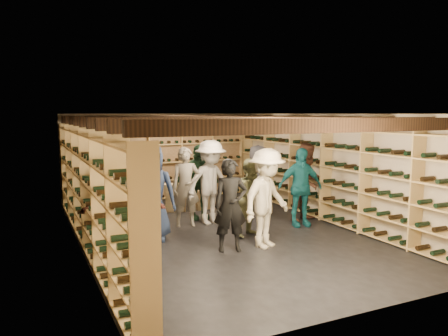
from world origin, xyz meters
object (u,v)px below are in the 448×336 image
at_px(person_10, 198,182).
at_px(crate_stack_left, 203,199).
at_px(crate_loose, 246,210).
at_px(person_2, 252,197).
at_px(person_5, 123,211).
at_px(person_8, 307,182).
at_px(person_1, 231,205).
at_px(person_9, 211,182).
at_px(person_4, 300,187).
at_px(person_7, 186,187).
at_px(person_6, 152,193).
at_px(crate_stack_right, 176,197).
at_px(person_12, 258,180).
at_px(person_3, 267,198).

bearing_deg(person_10, crate_stack_left, 61.24).
distance_m(crate_loose, person_2, 2.03).
height_order(person_5, person_8, person_8).
distance_m(person_1, person_9, 1.95).
bearing_deg(crate_loose, person_1, -123.24).
bearing_deg(crate_loose, person_2, -114.40).
bearing_deg(person_4, crate_stack_left, 128.31).
relative_size(person_7, person_8, 0.97).
xyz_separation_m(crate_loose, person_9, (-1.16, -0.54, 0.83)).
xyz_separation_m(crate_loose, person_4, (0.50, -1.51, 0.76)).
relative_size(crate_stack_left, person_10, 0.32).
relative_size(person_1, person_2, 1.06).
relative_size(person_5, person_8, 0.87).
bearing_deg(person_10, person_2, -76.04).
bearing_deg(person_7, person_6, -131.06).
distance_m(crate_stack_right, person_1, 3.45).
distance_m(person_5, person_9, 2.53).
height_order(crate_loose, person_2, person_2).
height_order(person_2, person_12, person_12).
relative_size(crate_loose, person_1, 0.31).
relative_size(crate_stack_right, person_2, 0.44).
height_order(crate_stack_left, crate_loose, crate_stack_left).
bearing_deg(crate_stack_left, person_5, -133.35).
bearing_deg(person_8, crate_stack_left, 109.49).
xyz_separation_m(person_4, person_7, (-2.22, 1.01, 0.01)).
distance_m(crate_stack_left, crate_stack_right, 0.71).
bearing_deg(person_4, person_9, 160.76).
relative_size(person_8, person_9, 0.95).
xyz_separation_m(crate_stack_left, person_4, (1.25, -2.42, 0.59)).
distance_m(person_9, person_12, 1.37).
distance_m(crate_loose, person_10, 1.46).
bearing_deg(person_6, crate_stack_left, 65.91).
distance_m(person_2, person_8, 1.82).
bearing_deg(person_7, person_5, -128.41).
bearing_deg(person_5, person_9, 38.61).
xyz_separation_m(crate_stack_right, person_2, (0.66, -2.72, 0.43)).
relative_size(crate_loose, person_7, 0.29).
bearing_deg(crate_stack_right, person_7, -100.14).
xyz_separation_m(crate_stack_right, person_4, (1.96, -2.48, 0.50)).
bearing_deg(crate_stack_right, person_6, -118.86).
relative_size(crate_stack_left, person_3, 0.30).
xyz_separation_m(person_6, person_7, (0.93, 0.69, -0.07)).
relative_size(crate_stack_right, person_9, 0.37).
relative_size(person_4, person_12, 1.01).
height_order(person_8, person_12, person_8).
height_order(crate_stack_left, person_5, person_5).
bearing_deg(person_12, crate_loose, 120.34).
distance_m(person_1, person_12, 2.80).
height_order(person_4, person_9, person_9).
relative_size(crate_stack_right, person_8, 0.39).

